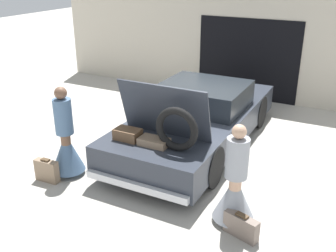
# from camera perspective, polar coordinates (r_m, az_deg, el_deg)

# --- Properties ---
(ground_plane) EXTENTS (40.00, 40.00, 0.00)m
(ground_plane) POSITION_cam_1_polar(r_m,az_deg,el_deg) (8.40, 4.19, -2.49)
(ground_plane) COLOR #ADA89E
(garage_wall_back) EXTENTS (12.00, 0.14, 2.80)m
(garage_wall_back) POSITION_cam_1_polar(r_m,az_deg,el_deg) (11.09, 11.66, 10.96)
(garage_wall_back) COLOR beige
(garage_wall_back) RESTS_ON ground_plane
(car) EXTENTS (2.00, 4.94, 1.73)m
(car) POSITION_cam_1_polar(r_m,az_deg,el_deg) (8.18, 4.33, 1.11)
(car) COLOR #2D333D
(car) RESTS_ON ground_plane
(person_left) EXTENTS (0.60, 0.60, 1.65)m
(person_left) POSITION_cam_1_polar(r_m,az_deg,el_deg) (7.19, -14.55, -2.57)
(person_left) COLOR brown
(person_left) RESTS_ON ground_plane
(person_right) EXTENTS (0.62, 0.62, 1.56)m
(person_right) POSITION_cam_1_polar(r_m,az_deg,el_deg) (5.81, 9.68, -9.01)
(person_right) COLOR tan
(person_right) RESTS_ON ground_plane
(suitcase_beside_left_person) EXTENTS (0.45, 0.16, 0.43)m
(suitcase_beside_left_person) POSITION_cam_1_polar(r_m,az_deg,el_deg) (7.22, -17.18, -6.21)
(suitcase_beside_left_person) COLOR #8C7259
(suitcase_beside_left_person) RESTS_ON ground_plane
(suitcase_beside_right_person) EXTENTS (0.54, 0.29, 0.36)m
(suitcase_beside_right_person) POSITION_cam_1_polar(r_m,az_deg,el_deg) (5.74, 10.56, -14.10)
(suitcase_beside_right_person) COLOR #75665B
(suitcase_beside_right_person) RESTS_ON ground_plane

